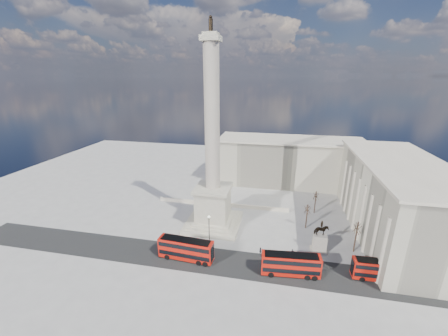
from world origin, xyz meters
The scene contains 18 objects.
ground centered at (0.00, 0.00, 0.00)m, with size 180.00×180.00×0.00m, color gray.
asphalt_road centered at (5.00, -10.00, 0.00)m, with size 120.00×9.00×0.01m, color black.
nelsons_column centered at (0.00, 5.00, 12.92)m, with size 14.00×14.00×49.85m.
balustrade_wall centered at (0.00, 16.00, 0.55)m, with size 40.00×0.60×1.10m, color #B9AE99.
building_east centered at (45.00, 10.00, 9.32)m, with size 19.00×46.00×18.60m.
building_northeast centered at (20.00, 40.00, 8.32)m, with size 51.00×17.00×16.60m.
red_bus_a centered at (-2.17, -10.59, 2.53)m, with size 12.06×3.58×4.82m.
red_bus_b centered at (-3.60, -9.39, 2.06)m, with size 9.86×3.14×3.93m.
red_bus_c centered at (19.67, -11.14, 2.43)m, with size 11.61×3.59×4.63m.
red_bus_d centered at (36.69, -9.18, 2.22)m, with size 10.49×2.70×4.23m.
victorian_lamp centered at (1.13, -3.79, 4.29)m, with size 0.62×0.62×7.28m.
equestrian_statue centered at (26.20, -1.80, 2.65)m, with size 3.66×2.75×7.71m.
bare_tree_near centered at (33.89, -0.49, 6.23)m, with size 1.81×1.81×7.91m.
bare_tree_mid centered at (24.07, 7.92, 5.55)m, with size 1.86×1.86×7.04m.
bare_tree_far centered at (27.13, 17.01, 5.60)m, with size 1.74×1.74×7.11m.
pedestrian_walking centered at (20.26, -5.14, 0.94)m, with size 0.69×0.45×1.88m, color #24242A.
pedestrian_standing centered at (22.76, -6.50, 0.78)m, with size 0.76×0.59×1.56m, color #24242A.
pedestrian_crossing centered at (13.33, -5.96, 0.97)m, with size 1.14×0.47×1.94m, color #24242A.
Camera 1 is at (15.77, -58.08, 37.65)m, focal length 22.00 mm.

